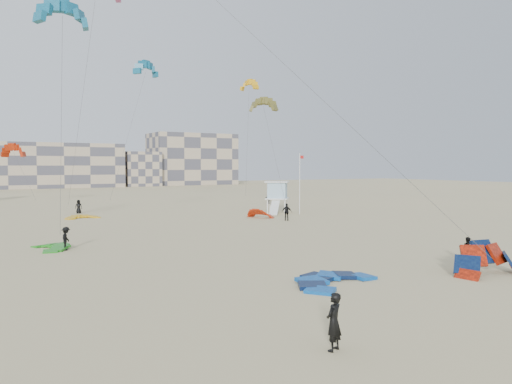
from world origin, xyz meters
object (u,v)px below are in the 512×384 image
kite_ground_blue (334,283)px  lifeguard_tower_near (277,197)px  kitesurfer_main (334,322)px  kite_ground_orange (490,275)px

kite_ground_blue → lifeguard_tower_near: size_ratio=0.78×
kitesurfer_main → lifeguard_tower_near: bearing=-144.3°
kite_ground_blue → kitesurfer_main: (-5.76, -7.23, 0.94)m
kite_ground_orange → kite_ground_blue: bearing=171.2°
kite_ground_orange → kitesurfer_main: size_ratio=2.35×
kite_ground_orange → lifeguard_tower_near: bearing=85.0°
kite_ground_orange → lifeguard_tower_near: lifeguard_tower_near is taller
kite_ground_orange → kitesurfer_main: kite_ground_orange is taller
kite_ground_blue → kite_ground_orange: bearing=-37.2°
kitesurfer_main → kite_ground_orange: bearing=173.1°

